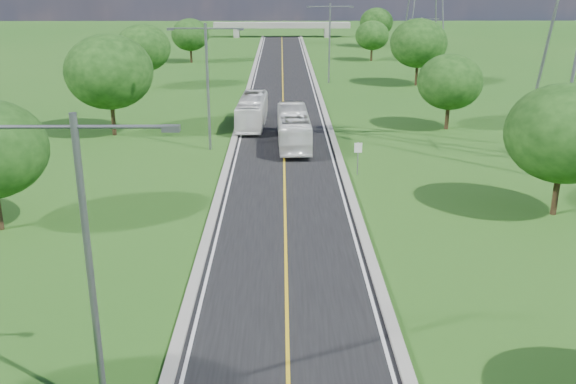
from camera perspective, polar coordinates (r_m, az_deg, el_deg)
name	(u,v)px	position (r m, az deg, el deg)	size (l,w,h in m)	color
ground	(283,111)	(66.98, -0.43, 7.17)	(260.00, 260.00, 0.00)	#245718
road	(283,100)	(72.86, -0.45, 8.16)	(8.00, 150.00, 0.06)	black
curb_left	(245,100)	(72.96, -3.82, 8.20)	(0.50, 150.00, 0.22)	gray
curb_right	(321,99)	(72.98, 2.92, 8.22)	(0.50, 150.00, 0.22)	gray
speed_limit_sign	(358,153)	(45.52, 6.24, 3.45)	(0.55, 0.09, 2.40)	slate
overpass	(282,26)	(146.00, -0.55, 14.54)	(30.00, 3.00, 3.20)	gray
streetlight_near_left	(87,247)	(20.05, -17.40, -4.69)	(5.90, 0.25, 10.00)	slate
streetlight_mid_left	(207,76)	(51.48, -7.18, 10.17)	(5.90, 0.25, 10.00)	slate
streetlight_far_right	(330,36)	(84.16, 3.72, 13.65)	(5.90, 0.25, 10.00)	slate
tree_lc	(109,72)	(58.07, -15.62, 10.25)	(7.56, 7.56, 8.79)	black
tree_ld	(143,48)	(81.79, -12.76, 12.39)	(6.72, 6.72, 7.82)	black
tree_le	(190,35)	(104.97, -8.69, 13.65)	(5.88, 5.88, 6.84)	black
tree_rb	(564,133)	(40.05, 23.36, 4.81)	(6.72, 6.72, 7.82)	black
tree_rc	(450,82)	(60.27, 14.20, 9.47)	(5.88, 5.88, 6.84)	black
tree_rd	(419,43)	(83.79, 11.53, 12.83)	(7.14, 7.14, 8.30)	black
tree_re	(372,35)	(107.03, 7.49, 13.63)	(5.46, 5.46, 6.35)	black
tree_rf	(376,22)	(127.20, 7.87, 14.72)	(6.30, 6.30, 7.33)	black
bus_outbound	(293,128)	(53.13, 0.49, 5.73)	(2.45, 10.49, 2.92)	white
bus_inbound	(252,111)	(60.20, -3.21, 7.20)	(2.31, 9.89, 2.75)	white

